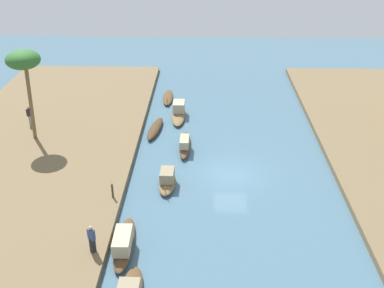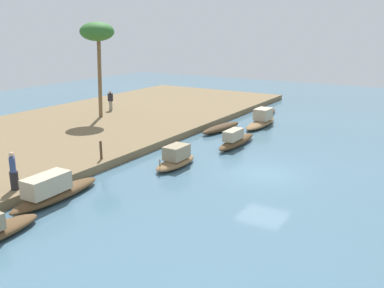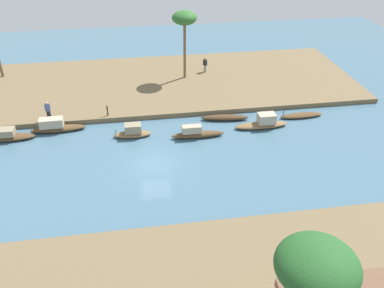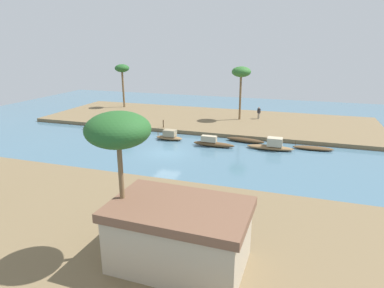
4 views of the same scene
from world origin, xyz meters
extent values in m
plane|color=#476B7F|center=(0.00, 0.00, 0.00)|extent=(78.12, 78.12, 0.00)
cube|color=brown|center=(0.00, -15.52, 0.24)|extent=(47.09, 15.97, 0.47)
ellipsoid|color=brown|center=(-14.60, -5.81, 0.19)|extent=(4.22, 1.10, 0.39)
cylinder|color=brown|center=(-12.75, -5.76, 0.59)|extent=(0.07, 0.07, 0.49)
ellipsoid|color=brown|center=(1.58, -4.65, 0.23)|extent=(3.30, 1.23, 0.46)
cube|color=gray|center=(1.49, -4.65, 0.84)|extent=(1.46, 0.99, 0.75)
cylinder|color=brown|center=(3.02, -4.68, 0.62)|extent=(0.07, 0.07, 0.41)
ellipsoid|color=brown|center=(-10.18, -4.47, 0.23)|extent=(4.96, 1.26, 0.46)
cube|color=tan|center=(-10.64, -4.47, 0.91)|extent=(1.59, 1.08, 0.89)
ellipsoid|color=brown|center=(-4.14, -3.64, 0.27)|extent=(4.71, 0.92, 0.54)
cube|color=tan|center=(-3.58, -3.64, 0.86)|extent=(1.70, 0.73, 0.65)
ellipsoid|color=#47331E|center=(-7.19, -6.38, 0.25)|extent=(4.59, 1.50, 0.51)
ellipsoid|color=brown|center=(8.22, -6.65, 0.24)|extent=(4.94, 1.23, 0.49)
cube|color=tan|center=(8.71, -6.64, 0.90)|extent=(2.10, 1.02, 0.82)
cylinder|color=gray|center=(-7.27, -17.41, 0.88)|extent=(0.42, 0.42, 0.83)
cube|color=#232328|center=(-7.27, -17.41, 1.63)|extent=(0.49, 0.46, 0.66)
sphere|color=#9E7556|center=(-7.27, -17.41, 2.07)|extent=(0.22, 0.22, 0.22)
cylinder|color=#232328|center=(9.15, -8.25, 0.90)|extent=(0.51, 0.51, 0.85)
cube|color=#33477A|center=(9.15, -8.25, 1.66)|extent=(0.45, 0.48, 0.67)
sphere|color=tan|center=(9.15, -8.25, 2.11)|extent=(0.23, 0.23, 0.23)
cylinder|color=#4C3823|center=(3.78, -8.11, 0.98)|extent=(0.14, 0.14, 1.03)
cylinder|color=brown|center=(-4.71, -16.06, 3.57)|extent=(0.30, 0.55, 6.21)
ellipsoid|color=#2D6628|center=(-4.71, -16.06, 7.21)|extent=(2.65, 2.65, 1.46)
camera|label=1|loc=(29.10, -2.10, 17.99)|focal=43.02mm
camera|label=2|loc=(19.94, 7.68, 7.46)|focal=39.10mm
camera|label=3|loc=(1.07, 26.63, 18.59)|focal=37.85mm
camera|label=4|loc=(-12.85, 30.69, 11.03)|focal=31.20mm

